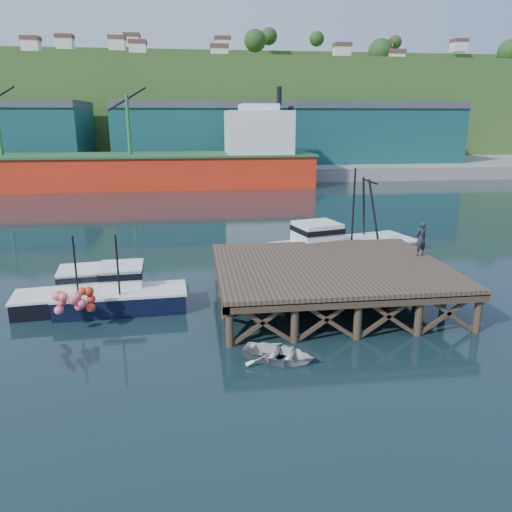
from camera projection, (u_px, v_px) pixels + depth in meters
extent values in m
plane|color=black|center=(227.00, 306.00, 26.19)|extent=(300.00, 300.00, 0.00)
cube|color=brown|center=(330.00, 266.00, 26.33)|extent=(12.00, 10.00, 0.25)
cube|color=#473828|center=(360.00, 303.00, 21.76)|extent=(12.00, 0.30, 0.35)
cylinder|color=#473828|center=(230.00, 329.00, 21.46)|extent=(0.36, 0.36, 2.60)
cylinder|color=#473828|center=(478.00, 316.00, 22.86)|extent=(0.36, 0.36, 2.60)
cylinder|color=#473828|center=(218.00, 266.00, 30.44)|extent=(0.36, 0.36, 2.60)
cylinder|color=#473828|center=(396.00, 260.00, 31.84)|extent=(0.36, 0.36, 2.60)
cube|color=gray|center=(200.00, 165.00, 92.81)|extent=(160.00, 40.00, 2.00)
cube|color=#185150|center=(200.00, 136.00, 86.55)|extent=(28.00, 16.00, 9.00)
cube|color=#185150|center=(366.00, 135.00, 90.24)|extent=(30.00, 16.00, 9.00)
cube|color=red|center=(117.00, 172.00, 69.99)|extent=(55.00, 9.50, 4.40)
cube|color=#26592D|center=(116.00, 155.00, 69.37)|extent=(55.50, 10.00, 0.30)
cube|color=silver|center=(258.00, 133.00, 71.03)|extent=(9.00, 9.00, 6.00)
cube|color=silver|center=(258.00, 108.00, 70.14)|extent=(5.00, 7.00, 1.20)
cylinder|color=black|center=(279.00, 96.00, 70.05)|extent=(0.70, 0.70, 2.50)
cube|color=#2D511E|center=(196.00, 111.00, 118.79)|extent=(220.00, 50.00, 22.00)
cube|color=black|center=(122.00, 301.00, 25.56)|extent=(6.56, 2.66, 1.00)
cube|color=silver|center=(121.00, 291.00, 25.42)|extent=(6.69, 2.71, 0.13)
cube|color=silver|center=(122.00, 276.00, 26.39)|extent=(2.20, 2.20, 1.00)
cube|color=black|center=(122.00, 272.00, 26.33)|extent=(2.33, 2.33, 0.33)
cylinder|color=black|center=(118.00, 266.00, 24.40)|extent=(0.10, 0.10, 3.11)
cube|color=black|center=(80.00, 301.00, 25.75)|extent=(6.63, 3.10, 0.88)
cube|color=silver|center=(80.00, 292.00, 25.62)|extent=(6.76, 3.17, 0.12)
cube|color=silver|center=(81.00, 278.00, 26.58)|extent=(2.36, 2.36, 0.88)
cube|color=black|center=(80.00, 274.00, 26.53)|extent=(2.49, 2.49, 0.29)
cylinder|color=black|center=(76.00, 267.00, 24.61)|extent=(0.10, 0.10, 3.15)
sphere|color=#F95B71|center=(62.00, 309.00, 22.93)|extent=(0.41, 0.41, 0.41)
sphere|color=#F95B71|center=(83.00, 303.00, 23.17)|extent=(0.41, 0.41, 0.41)
sphere|color=red|center=(71.00, 303.00, 22.60)|extent=(0.41, 0.41, 0.41)
cube|color=tan|center=(345.00, 254.00, 33.22)|extent=(10.02, 5.61, 1.55)
cube|color=silver|center=(345.00, 242.00, 33.00)|extent=(10.24, 5.82, 0.13)
cube|color=silver|center=(314.00, 233.00, 32.54)|extent=(3.13, 3.00, 1.55)
cube|color=black|center=(314.00, 227.00, 32.44)|extent=(3.23, 3.11, 0.35)
cylinder|color=black|center=(353.00, 208.00, 32.44)|extent=(0.12, 0.12, 5.18)
imported|color=silver|center=(278.00, 354.00, 20.28)|extent=(3.66, 3.30, 0.62)
imported|color=#222129|center=(421.00, 239.00, 27.64)|extent=(0.81, 0.65, 1.93)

